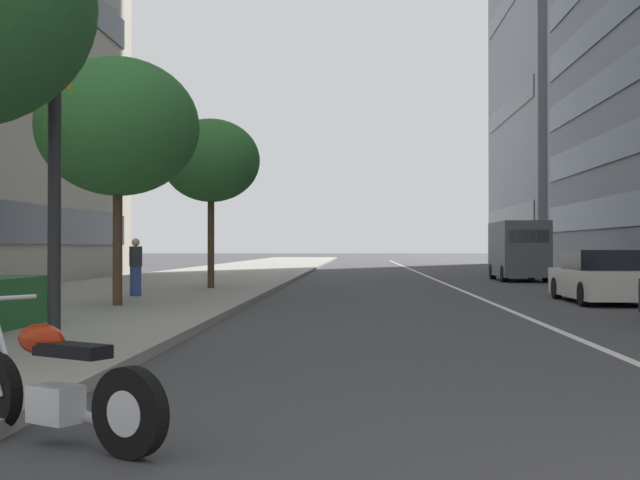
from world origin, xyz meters
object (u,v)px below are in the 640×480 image
(street_lamp_with_banners, at_px, (75,2))
(pedestrian_on_plaza, at_px, (136,267))
(motorcycle_by_sign_pole, at_px, (54,389))
(car_far_down_avenue, at_px, (600,278))
(delivery_van_ahead, at_px, (518,249))
(street_tree_by_lamp_post, at_px, (118,127))
(street_tree_mid_sidewalk, at_px, (211,161))

(street_lamp_with_banners, height_order, pedestrian_on_plaza, street_lamp_with_banners)
(motorcycle_by_sign_pole, relative_size, pedestrian_on_plaza, 1.24)
(car_far_down_avenue, bearing_deg, street_lamp_with_banners, 138.70)
(delivery_van_ahead, distance_m, pedestrian_on_plaza, 19.96)
(car_far_down_avenue, bearing_deg, street_tree_by_lamp_post, 108.45)
(car_far_down_avenue, height_order, pedestrian_on_plaza, pedestrian_on_plaza)
(car_far_down_avenue, relative_size, delivery_van_ahead, 0.93)
(street_tree_by_lamp_post, relative_size, street_tree_mid_sidewalk, 1.03)
(street_tree_mid_sidewalk, bearing_deg, pedestrian_on_plaza, 164.80)
(delivery_van_ahead, xyz_separation_m, street_tree_mid_sidewalk, (-10.25, 11.98, 2.95))
(street_tree_mid_sidewalk, bearing_deg, car_far_down_avenue, -111.87)
(delivery_van_ahead, height_order, street_tree_by_lamp_post, street_tree_by_lamp_post)
(car_far_down_avenue, height_order, street_tree_mid_sidewalk, street_tree_mid_sidewalk)
(car_far_down_avenue, distance_m, street_lamp_with_banners, 16.17)
(pedestrian_on_plaza, bearing_deg, delivery_van_ahead, 19.16)
(pedestrian_on_plaza, bearing_deg, street_tree_by_lamp_post, -110.57)
(street_lamp_with_banners, xyz_separation_m, street_tree_mid_sidewalk, (16.14, 0.92, -0.56))
(car_far_down_avenue, xyz_separation_m, street_tree_mid_sidewalk, (4.57, 11.38, 3.68))
(motorcycle_by_sign_pole, xyz_separation_m, street_tree_mid_sidewalk, (21.37, 2.55, 3.92))
(motorcycle_by_sign_pole, height_order, street_lamp_with_banners, street_lamp_with_banners)
(street_tree_mid_sidewalk, bearing_deg, street_lamp_with_banners, -176.75)
(street_tree_mid_sidewalk, xyz_separation_m, pedestrian_on_plaza, (-4.67, 1.27, -3.40))
(delivery_van_ahead, bearing_deg, street_lamp_with_banners, 158.17)
(motorcycle_by_sign_pole, relative_size, street_lamp_with_banners, 0.25)
(delivery_van_ahead, xyz_separation_m, street_lamp_with_banners, (-26.39, 11.07, 3.50))
(street_tree_by_lamp_post, height_order, pedestrian_on_plaza, street_tree_by_lamp_post)
(pedestrian_on_plaza, bearing_deg, street_lamp_with_banners, -108.43)
(car_far_down_avenue, bearing_deg, delivery_van_ahead, -1.52)
(car_far_down_avenue, xyz_separation_m, street_lamp_with_banners, (-11.58, 10.46, 4.24))
(street_tree_mid_sidewalk, distance_m, pedestrian_on_plaza, 5.92)
(street_tree_by_lamp_post, bearing_deg, pedestrian_on_plaza, 8.65)
(street_tree_by_lamp_post, bearing_deg, motorcycle_by_sign_pole, -165.94)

